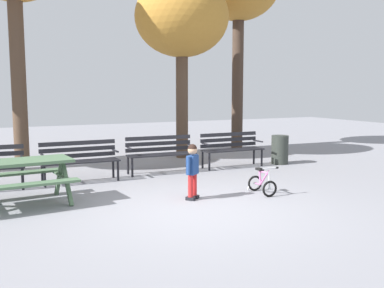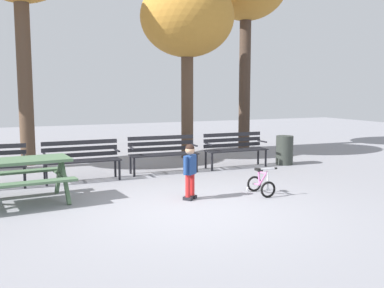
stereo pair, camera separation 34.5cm
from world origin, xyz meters
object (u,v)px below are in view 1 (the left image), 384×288
Objects in this scene: park_bench_far_right at (231,147)px; kids_bicycle at (262,183)px; park_bench_left at (80,158)px; child_standing at (192,167)px; park_bench_right at (160,151)px; picnic_table at (15,171)px; trash_bin at (280,150)px.

kids_bicycle is (-0.99, -2.77, -0.31)m from park_bench_far_right.
child_standing reaches higher than park_bench_left.
park_bench_left reaches higher than kids_bicycle.
park_bench_left is at bearing 121.34° from child_standing.
park_bench_far_right is at bearing -0.95° from park_bench_right.
park_bench_far_right is (5.18, 1.68, -0.08)m from picnic_table.
child_standing is at bearing 171.70° from kids_bicycle.
picnic_table is 1.19× the size of park_bench_far_right.
picnic_table is 5.44m from park_bench_far_right.
park_bench_right is 2.96m from kids_bicycle.
child_standing is (2.84, -0.89, -0.02)m from picnic_table.
park_bench_far_right is 1.62× the size of child_standing.
kids_bicycle is (4.19, -1.08, -0.39)m from picnic_table.
child_standing is (-0.44, -2.60, 0.06)m from park_bench_right.
park_bench_left is 5.17m from trash_bin.
child_standing is at bearing -147.19° from trash_bin.
park_bench_right is (1.90, 0.19, 0.00)m from park_bench_left.
park_bench_far_right reaches higher than kids_bicycle.
park_bench_left reaches higher than picnic_table.
picnic_table is 1.20× the size of park_bench_left.
park_bench_right is 2.81× the size of kids_bicycle.
kids_bicycle is at bearing -109.71° from park_bench_far_right.
park_bench_far_right is (3.80, 0.16, 0.00)m from park_bench_left.
kids_bicycle is at bearing -8.30° from child_standing.
trash_bin is at bearing -7.60° from park_bench_far_right.
trash_bin is (6.54, 1.50, -0.22)m from picnic_table.
park_bench_left is 2.15× the size of trash_bin.
picnic_table is at bearing -167.09° from trash_bin.
kids_bicycle is at bearing -72.05° from park_bench_right.
park_bench_right is 1.01× the size of park_bench_far_right.
picnic_table is 2.05m from park_bench_left.
park_bench_far_right reaches higher than picnic_table.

